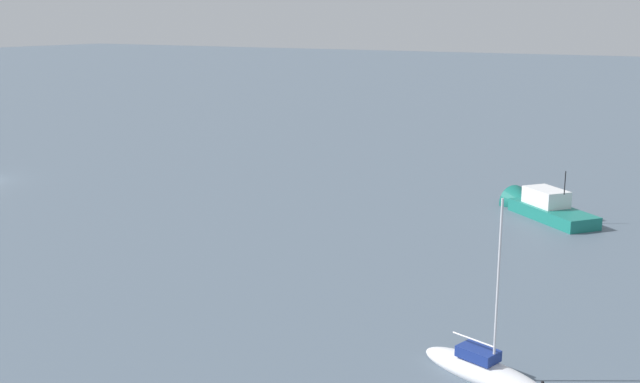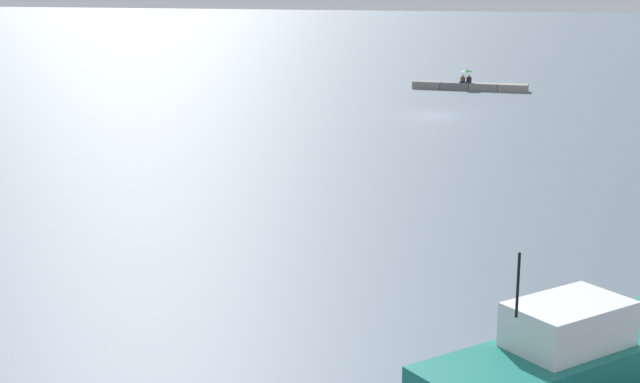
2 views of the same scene
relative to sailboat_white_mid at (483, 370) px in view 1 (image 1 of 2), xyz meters
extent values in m
ellipsoid|color=silver|center=(0.00, 0.02, -0.07)|extent=(3.02, 5.67, 0.94)
cube|color=navy|center=(-0.07, -0.25, 0.61)|extent=(1.33, 1.73, 0.43)
cylinder|color=silver|center=(0.13, 0.43, 3.62)|extent=(0.09, 0.09, 6.45)
cylinder|color=silver|center=(-0.14, -0.48, 1.09)|extent=(0.60, 1.85, 0.07)
sphere|color=black|center=(0.71, 2.42, 0.43)|extent=(0.12, 0.12, 0.12)
cube|color=#197266|center=(-24.78, -3.56, 0.01)|extent=(6.17, 6.87, 1.13)
cone|color=#197266|center=(-26.89, -6.22, 0.01)|extent=(3.35, 3.35, 2.39)
cube|color=white|center=(-25.28, -4.20, 1.15)|extent=(3.34, 3.52, 1.13)
cube|color=#283847|center=(-25.79, -4.84, 1.20)|extent=(1.49, 1.22, 0.79)
cylinder|color=black|center=(-24.14, -2.76, 2.50)|extent=(0.07, 0.07, 1.58)
camera|label=1|loc=(26.19, 8.28, 13.16)|focal=42.65mm
camera|label=2|loc=(-25.99, 17.14, 9.33)|focal=49.60mm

